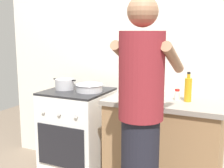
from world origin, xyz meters
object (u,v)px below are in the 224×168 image
Objects in this scene: stove_range at (78,134)px; spice_bottle at (177,95)px; utensil_crock at (150,83)px; person at (141,124)px; mixing_bowl at (89,87)px; pot at (65,84)px; oil_bottle at (188,89)px.

spice_bottle is at bearing 0.65° from stove_range.
person is at bearing -76.02° from utensil_crock.
stove_range is at bearing -177.69° from mixing_bowl.
pot reaches higher than stove_range.
utensil_crock reaches higher than stove_range.
pot is 0.79× the size of utensil_crock.
stove_range is 1.17m from person.
pot is 2.65× the size of spice_bottle.
oil_bottle reaches higher than mixing_bowl.
stove_range is 0.52m from pot.
pot is at bearing -179.70° from oil_bottle.
spice_bottle is at bearing -31.29° from utensil_crock.
spice_bottle reaches higher than stove_range.
person is (0.90, -0.62, 0.41)m from stove_range.
spice_bottle is at bearing 173.00° from oil_bottle.
pot is 1.13m from spice_bottle.
person is at bearing -30.66° from pot.
pot is 0.15× the size of person.
person is (1.04, -0.62, -0.09)m from pot.
oil_bottle is (1.09, 0.00, 0.55)m from stove_range.
stove_range is at bearing -164.43° from utensil_crock.
pot reaches higher than spice_bottle.
mixing_bowl is 0.59m from utensil_crock.
pot reaches higher than mixing_bowl.
utensil_crock is (0.83, 0.20, 0.05)m from pot.
utensil_crock reaches higher than mixing_bowl.
spice_bottle is at bearing 0.38° from mixing_bowl.
pot is 1.23m from oil_bottle.
stove_range is 3.32× the size of mixing_bowl.
mixing_bowl is 0.16× the size of person.
oil_bottle is (0.09, -0.01, 0.06)m from spice_bottle.
mixing_bowl is 2.81× the size of spice_bottle.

